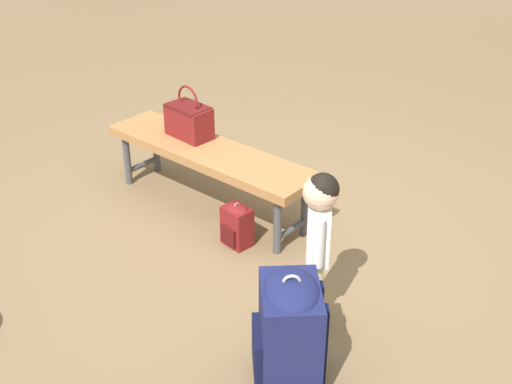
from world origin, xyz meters
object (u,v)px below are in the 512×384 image
at_px(park_bench, 209,156).
at_px(backpack_small, 237,224).
at_px(handbag, 189,119).
at_px(child_standing, 319,227).
at_px(backpack_large, 290,329).

height_order(park_bench, backpack_small, park_bench).
height_order(park_bench, handbag, handbag).
xyz_separation_m(park_bench, backpack_small, (0.48, -0.15, -0.24)).
bearing_deg(child_standing, backpack_large, -60.15).
distance_m(park_bench, handbag, 0.30).
bearing_deg(park_bench, backpack_large, -24.26).
relative_size(park_bench, backpack_large, 2.67).
height_order(handbag, backpack_large, handbag).
bearing_deg(park_bench, backpack_small, -17.60).
distance_m(park_bench, backpack_small, 0.56).
distance_m(backpack_large, backpack_small, 1.21).
height_order(backpack_large, backpack_small, backpack_large).
xyz_separation_m(child_standing, backpack_large, (0.23, -0.41, -0.28)).
relative_size(child_standing, backpack_large, 1.43).
bearing_deg(park_bench, handbag, 176.55).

